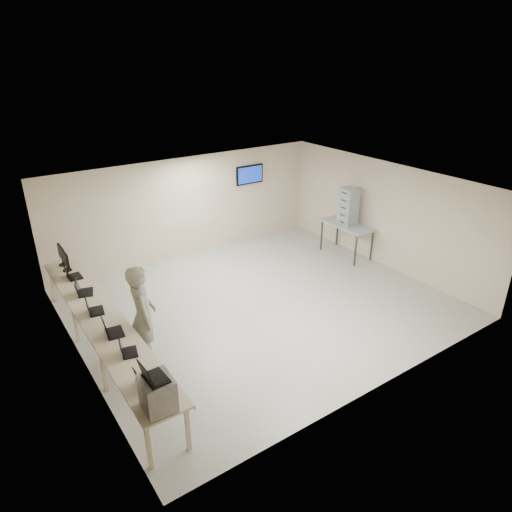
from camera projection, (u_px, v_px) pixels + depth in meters
room at (261, 247)px, 10.08m from camera, size 8.01×7.01×2.81m
workbench at (102, 321)px, 8.41m from camera, size 0.76×6.00×0.90m
equipment_box at (158, 393)px, 6.18m from camera, size 0.43×0.49×0.49m
laptop_on_box at (151, 376)px, 6.02m from camera, size 0.32×0.39×0.29m
laptop_0 at (144, 381)px, 6.67m from camera, size 0.29×0.35×0.27m
laptop_1 at (126, 351)px, 7.35m from camera, size 0.34×0.38×0.26m
laptop_2 at (111, 331)px, 7.86m from camera, size 0.37×0.43×0.31m
laptop_3 at (93, 309)px, 8.51m from camera, size 0.36×0.41×0.29m
laptop_4 at (82, 290)px, 9.17m from camera, size 0.42×0.45×0.30m
laptop_5 at (71, 275)px, 9.81m from camera, size 0.32×0.39×0.30m
monitor_near at (66, 259)px, 10.06m from camera, size 0.20×0.45×0.45m
monitor_far at (62, 254)px, 10.32m from camera, size 0.21×0.47×0.46m
soldier at (143, 316)px, 8.24m from camera, size 0.64×0.82×2.00m
side_table at (347, 227)px, 12.79m from camera, size 0.73×1.56×0.93m
storage_bins at (348, 207)px, 12.53m from camera, size 0.40×0.44×1.04m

